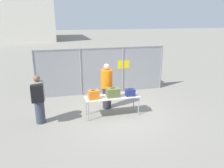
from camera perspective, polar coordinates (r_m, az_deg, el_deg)
name	(u,v)px	position (r m, az deg, el deg)	size (l,w,h in m)	color
ground_plane	(117,114)	(8.55, 1.39, -7.77)	(120.00, 120.00, 0.00)	gray
fence_section	(103,70)	(10.51, -2.44, 3.69)	(6.28, 0.07, 2.22)	gray
inspection_table	(112,98)	(8.19, 0.09, -3.67)	(2.05, 0.64, 0.75)	silver
suitcase_orange	(94,95)	(7.90, -4.82, -2.81)	(0.40, 0.29, 0.35)	orange
suitcase_olive	(113,93)	(8.09, 0.24, -2.24)	(0.49, 0.35, 0.35)	#566033
suitcase_navy	(130,92)	(8.24, 4.75, -2.21)	(0.37, 0.28, 0.28)	navy
traveler_hooded	(38,98)	(7.85, -18.67, -3.46)	(0.43, 0.67, 1.74)	#383D4C
security_worker_near	(107,86)	(8.76, -1.38, -0.45)	(0.46, 0.46, 1.85)	#2D2D33
utility_trailer	(131,76)	(12.57, 5.08, 2.10)	(3.39, 2.13, 0.61)	silver
distant_hangar	(21,19)	(40.54, -22.69, 15.50)	(10.72, 12.22, 6.79)	beige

